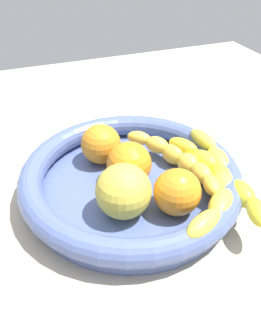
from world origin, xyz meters
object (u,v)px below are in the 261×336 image
at_px(banana_arching_top, 221,177).
at_px(apple_yellow, 123,191).
at_px(fruit_bowl, 130,179).
at_px(orange_mid_left, 101,144).
at_px(orange_mid_right, 128,164).
at_px(banana_draped_right, 217,181).
at_px(banana_draped_left, 178,159).
at_px(orange_front, 177,192).

distance_m(banana_arching_top, apple_yellow, 0.15).
relative_size(fruit_bowl, orange_mid_left, 5.09).
bearing_deg(orange_mid_right, apple_yellow, 154.78).
bearing_deg(apple_yellow, banana_draped_right, -95.33).
bearing_deg(banana_draped_left, banana_arching_top, -151.28).
bearing_deg(banana_draped_right, fruit_bowl, 58.05).
bearing_deg(fruit_bowl, banana_draped_right, -121.95).
height_order(banana_draped_right, orange_mid_right, orange_mid_right).
relative_size(banana_draped_left, banana_arching_top, 0.89).
distance_m(banana_draped_left, banana_arching_top, 0.07).
bearing_deg(banana_draped_left, orange_mid_right, 89.79).
xyz_separation_m(orange_mid_right, apple_yellow, (-0.06, 0.03, 0.00)).
distance_m(fruit_bowl, orange_front, 0.09).
relative_size(fruit_bowl, orange_mid_right, 4.91).
relative_size(fruit_bowl, banana_draped_left, 1.68).
xyz_separation_m(banana_arching_top, orange_mid_left, (0.13, 0.14, 0.01)).
xyz_separation_m(fruit_bowl, banana_draped_right, (-0.07, -0.11, 0.02)).
bearing_deg(orange_front, banana_draped_left, -28.44).
relative_size(banana_draped_left, banana_draped_right, 0.89).
relative_size(banana_draped_left, orange_mid_right, 2.91).
height_order(banana_draped_left, banana_draped_right, banana_draped_right).
bearing_deg(orange_front, banana_draped_right, -82.85).
height_order(orange_front, orange_mid_right, orange_mid_right).
bearing_deg(banana_arching_top, banana_draped_left, 28.72).
xyz_separation_m(fruit_bowl, orange_mid_left, (0.07, 0.02, 0.02)).
xyz_separation_m(fruit_bowl, banana_draped_left, (0.01, -0.08, 0.01)).
xyz_separation_m(banana_draped_left, apple_yellow, (-0.06, 0.11, 0.01)).
bearing_deg(banana_arching_top, fruit_bowl, 62.96).
bearing_deg(banana_draped_left, banana_draped_right, -161.15).
relative_size(banana_arching_top, apple_yellow, 2.94).
xyz_separation_m(fruit_bowl, orange_mid_right, (0.01, 0.00, 0.02)).
bearing_deg(orange_front, fruit_bowl, 27.17).
bearing_deg(fruit_bowl, orange_front, -152.83).
xyz_separation_m(banana_draped_right, banana_arching_top, (0.01, -0.01, -0.00)).
height_order(banana_draped_right, banana_arching_top, same).
distance_m(orange_mid_left, apple_yellow, 0.13).
bearing_deg(orange_mid_left, fruit_bowl, -162.80).
xyz_separation_m(fruit_bowl, apple_yellow, (-0.05, 0.03, 0.03)).
height_order(banana_draped_left, orange_mid_right, orange_mid_right).
distance_m(banana_draped_right, orange_mid_right, 0.13).
distance_m(banana_draped_right, apple_yellow, 0.14).
relative_size(orange_front, orange_mid_left, 1.00).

